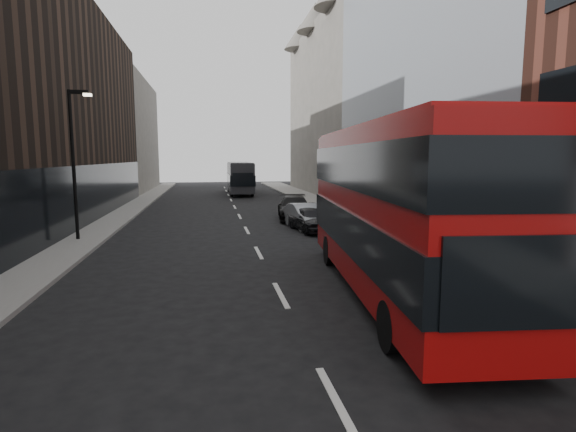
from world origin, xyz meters
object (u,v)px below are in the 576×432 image
car_b (306,216)px  red_bus (394,203)px  car_a (310,219)px  car_c (295,208)px  street_lamp (75,154)px  grey_bus (240,177)px

car_b → red_bus: bearing=-97.5°
red_bus → car_b: 12.84m
red_bus → car_a: bearing=94.9°
red_bus → car_a: (0.17, 11.70, -2.06)m
car_a → car_c: size_ratio=0.76×
street_lamp → car_c: bearing=27.2°
red_bus → car_c: 16.64m
car_b → street_lamp: bearing=-176.4°
red_bus → car_c: red_bus is taller
car_b → grey_bus: bearing=87.7°
grey_bus → car_c: 21.25m
red_bus → car_b: (0.12, 12.68, -2.02)m
car_b → car_c: (0.10, 3.84, 0.05)m
grey_bus → car_c: (2.13, -21.11, -1.10)m
street_lamp → car_b: (11.60, 2.16, -3.47)m
car_a → car_b: size_ratio=0.92×
street_lamp → car_a: 12.23m
grey_bus → car_b: (2.03, -24.95, -1.15)m
car_a → car_b: 0.99m
grey_bus → car_a: 26.05m
car_a → car_c: (0.04, 4.83, 0.08)m
street_lamp → car_a: size_ratio=1.77×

